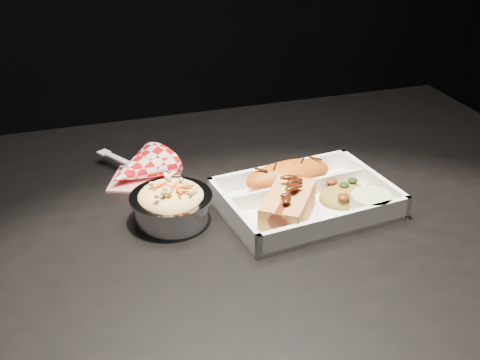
% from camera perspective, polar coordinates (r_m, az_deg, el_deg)
% --- Properties ---
extents(dining_table, '(1.20, 0.80, 0.75)m').
position_cam_1_polar(dining_table, '(0.97, -0.11, -7.13)').
color(dining_table, black).
rests_on(dining_table, ground).
extents(food_tray, '(0.27, 0.21, 0.04)m').
position_cam_1_polar(food_tray, '(0.92, 6.19, -2.14)').
color(food_tray, white).
rests_on(food_tray, dining_table).
extents(fried_pastry, '(0.15, 0.07, 0.05)m').
position_cam_1_polar(fried_pastry, '(0.95, 4.60, 0.43)').
color(fried_pastry, '#C55913').
rests_on(fried_pastry, food_tray).
extents(hotdog, '(0.11, 0.13, 0.06)m').
position_cam_1_polar(hotdog, '(0.87, 4.57, -2.27)').
color(hotdog, '#DB994A').
rests_on(hotdog, food_tray).
extents(fried_rice_mound, '(0.09, 0.08, 0.03)m').
position_cam_1_polar(fried_rice_mound, '(0.94, 10.04, -0.93)').
color(fried_rice_mound, '#A78230').
rests_on(fried_rice_mound, food_tray).
extents(cupcake_liner, '(0.06, 0.06, 0.03)m').
position_cam_1_polar(cupcake_liner, '(0.91, 12.29, -2.25)').
color(cupcake_liner, beige).
rests_on(cupcake_liner, food_tray).
extents(foil_coleslaw_cup, '(0.12, 0.12, 0.07)m').
position_cam_1_polar(foil_coleslaw_cup, '(0.88, -6.54, -2.14)').
color(foil_coleslaw_cup, silver).
rests_on(foil_coleslaw_cup, dining_table).
extents(napkin_fork, '(0.15, 0.16, 0.10)m').
position_cam_1_polar(napkin_fork, '(1.01, -9.64, 0.95)').
color(napkin_fork, red).
rests_on(napkin_fork, dining_table).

